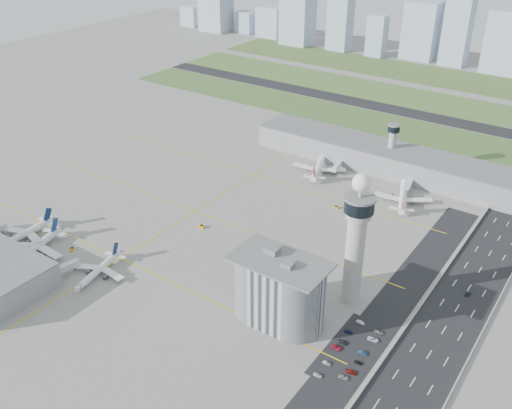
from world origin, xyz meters
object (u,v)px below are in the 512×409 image
Objects in this scene: airplane_far_a at (319,163)px; tug_0 at (34,231)px; car_lot_4 at (349,331)px; tug_3 at (202,226)px; jet_bridge_far_0 at (340,164)px; car_lot_5 at (360,322)px; car_lot_9 at (363,353)px; admin_building at (279,290)px; car_lot_0 at (318,375)px; airplane_near_a at (22,231)px; tug_2 at (115,251)px; jet_bridge_near_1 at (16,255)px; airplane_near_c at (97,267)px; car_lot_10 at (373,339)px; tug_4 at (358,189)px; car_lot_2 at (336,347)px; car_lot_11 at (379,332)px; control_tower at (356,235)px; car_lot_3 at (343,342)px; secondary_tower at (392,143)px; tug_5 at (336,207)px; tug_1 at (72,249)px; jet_bridge_far_1 at (410,183)px; car_lot_7 at (351,372)px; car_hw_1 at (468,294)px; car_lot_8 at (358,362)px; airplane_far_b at (403,192)px; jet_bridge_near_2 at (53,275)px; car_lot_6 at (344,377)px; car_lot_1 at (327,363)px; airplane_near_b at (32,245)px.

tug_0 is at bearing 131.53° from airplane_far_a.
tug_0 is 0.99× the size of car_lot_4.
jet_bridge_far_0 is at bearing 156.00° from tug_3.
car_lot_9 is at bearing -152.00° from car_lot_5.
admin_building reaches higher than car_lot_0.
tug_2 is (49.71, 19.94, -4.81)m from airplane_near_a.
jet_bridge_near_1 reaches higher than car_lot_9.
admin_building reaches higher than airplane_near_c.
airplane_near_c is at bearing 96.85° from car_lot_10.
tug_4 is 0.72× the size of car_lot_10.
jet_bridge_far_0 is 2.99× the size of car_lot_10.
car_lot_11 is at bearing -27.20° from car_lot_2.
airplane_far_a is at bearing -62.36° from tug_4.
control_tower is 4.61× the size of jet_bridge_near_1.
car_lot_9 is at bearing -69.26° from car_lot_2.
control_tower is 128.28m from tug_2.
airplane_far_a is at bearing 33.84° from car_lot_3.
tug_4 reaches higher than car_lot_9.
admin_building reaches higher than car_lot_11.
admin_building is (21.99, -172.00, -3.50)m from secondary_tower.
tug_5 is 0.76× the size of car_lot_9.
admin_building is 99.60m from tug_2.
jet_bridge_near_1 is at bearing 107.89° from car_lot_5.
airplane_far_a is at bearing 158.09° from airplane_near_c.
car_lot_5 is at bearing 28.89° from admin_building.
tug_1 is 162.52m from car_lot_11.
jet_bridge_far_1 is at bearing -24.97° from jet_bridge_near_1.
airplane_near_a is at bearing 86.29° from car_lot_7.
secondary_tower is 7.99× the size of car_hw_1.
tug_1 is at bearing 104.33° from airplane_near_a.
control_tower is at bearing 17.36° from car_lot_4.
car_lot_10 reaches higher than car_lot_2.
secondary_tower is 188.96m from car_lot_8.
airplane_near_c is at bearing 103.20° from car_lot_3.
jet_bridge_far_0 is 172.32m from car_lot_3.
airplane_far_b reaches higher than jet_bridge_near_2.
airplane_near_c is 177.76m from car_hw_1.
car_lot_8 is at bearing -69.12° from jet_bridge_near_1.
jet_bridge_far_0 is 159.08m from car_lot_5.
admin_building is 12.84× the size of car_lot_8.
secondary_tower is 0.75× the size of airplane_far_a.
car_lot_6 is (10.26, -24.64, -0.06)m from car_lot_4.
jet_bridge_far_1 is 207.92m from tug_1.
car_lot_1 is at bearing 89.34° from car_lot_7.
jet_bridge_far_0 is 192.42m from car_lot_0.
tug_1 is at bearing -44.72° from jet_bridge_far_1.
airplane_near_b is 170.05m from car_lot_5.
car_lot_7 is 21.86m from car_lot_10.
car_lot_0 is 10.10m from car_lot_6.
control_tower reaches higher than car_lot_3.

